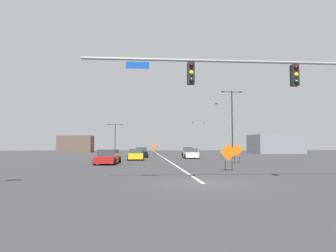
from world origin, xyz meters
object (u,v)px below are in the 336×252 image
at_px(car_black_near, 141,153).
at_px(street_lamp_near_left, 232,119).
at_px(car_red_mid, 108,157).
at_px(car_orange_far, 188,152).
at_px(car_white_distant, 191,154).
at_px(construction_sign_left_lane, 237,151).
at_px(traffic_signal_assembly, 288,83).
at_px(street_lamp_mid_right, 224,127).
at_px(construction_sign_right_shoulder, 228,154).
at_px(car_yellow_passing, 136,155).
at_px(street_lamp_mid_left, 115,135).
at_px(street_lamp_far_left, 198,135).
at_px(construction_sign_right_lane, 155,148).

bearing_deg(car_black_near, street_lamp_near_left, -20.40).
height_order(car_red_mid, car_orange_far, car_orange_far).
xyz_separation_m(street_lamp_near_left, car_white_distant, (-5.84, 0.53, -4.85)).
distance_m(construction_sign_left_lane, car_red_mid, 12.92).
xyz_separation_m(traffic_signal_assembly, car_white_distant, (-0.59, 27.46, -4.22)).
bearing_deg(street_lamp_mid_right, car_orange_far, 143.39).
relative_size(traffic_signal_assembly, construction_sign_right_shoulder, 8.09).
relative_size(traffic_signal_assembly, car_yellow_passing, 3.95).
bearing_deg(car_white_distant, car_red_mid, -129.53).
bearing_deg(car_black_near, street_lamp_mid_right, 13.45).
bearing_deg(street_lamp_mid_right, construction_sign_left_lane, -101.66).
xyz_separation_m(street_lamp_mid_left, car_yellow_passing, (6.16, -36.00, -3.63)).
distance_m(street_lamp_far_left, car_white_distant, 31.91).
bearing_deg(street_lamp_mid_left, car_black_near, -76.36).
relative_size(street_lamp_mid_left, street_lamp_near_left, 0.74).
relative_size(traffic_signal_assembly, construction_sign_right_lane, 7.78).
distance_m(car_red_mid, car_black_near, 16.55).
distance_m(traffic_signal_assembly, street_lamp_far_left, 58.74).
bearing_deg(traffic_signal_assembly, car_red_mid, 124.39).
bearing_deg(street_lamp_mid_right, construction_sign_right_shoulder, -104.70).
xyz_separation_m(traffic_signal_assembly, construction_sign_right_lane, (-5.00, 47.58, -3.58)).
xyz_separation_m(traffic_signal_assembly, construction_sign_right_shoulder, (-1.08, 6.78, -3.64)).
relative_size(street_lamp_mid_left, street_lamp_far_left, 0.93).
xyz_separation_m(traffic_signal_assembly, car_orange_far, (0.67, 39.19, -4.18)).
relative_size(construction_sign_right_lane, car_orange_far, 0.46).
height_order(street_lamp_mid_left, street_lamp_near_left, street_lamp_near_left).
bearing_deg(construction_sign_right_lane, car_yellow_passing, -97.28).
relative_size(street_lamp_mid_left, street_lamp_mid_right, 0.79).
xyz_separation_m(street_lamp_mid_right, construction_sign_left_lane, (-3.96, -19.19, -3.66)).
bearing_deg(car_yellow_passing, construction_sign_right_lane, 82.72).
relative_size(street_lamp_far_left, construction_sign_right_lane, 3.77).
distance_m(car_red_mid, car_white_distant, 15.63).
xyz_separation_m(street_lamp_near_left, street_lamp_mid_right, (1.07, 8.07, -0.59)).
bearing_deg(street_lamp_far_left, car_white_distant, -102.20).
height_order(traffic_signal_assembly, street_lamp_mid_left, street_lamp_mid_left).
height_order(traffic_signal_assembly, car_white_distant, traffic_signal_assembly).
height_order(street_lamp_mid_left, construction_sign_right_shoulder, street_lamp_mid_left).
bearing_deg(car_white_distant, car_black_near, 148.72).
height_order(construction_sign_right_shoulder, car_yellow_passing, construction_sign_right_shoulder).
bearing_deg(construction_sign_left_lane, street_lamp_far_left, 84.98).
bearing_deg(car_white_distant, car_yellow_passing, -151.44).
xyz_separation_m(car_red_mid, car_black_near, (3.00, 16.28, 0.04)).
bearing_deg(construction_sign_right_lane, street_lamp_far_left, 44.31).
bearing_deg(construction_sign_right_shoulder, car_red_mid, 137.64).
height_order(car_black_near, car_orange_far, same).
height_order(traffic_signal_assembly, street_lamp_far_left, street_lamp_far_left).
bearing_deg(construction_sign_right_shoulder, traffic_signal_assembly, -80.92).
relative_size(street_lamp_far_left, car_white_distant, 1.63).
height_order(construction_sign_right_lane, car_orange_far, construction_sign_right_lane).
bearing_deg(street_lamp_mid_right, car_yellow_passing, -141.13).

